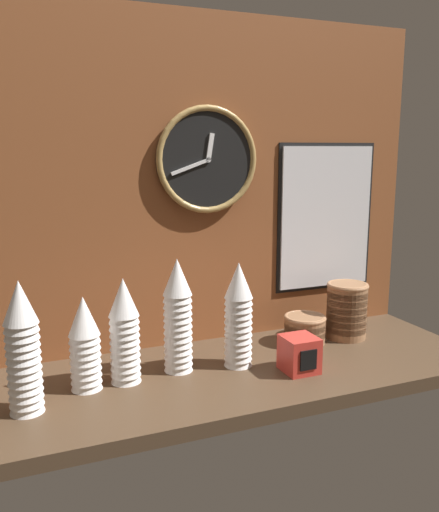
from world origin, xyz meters
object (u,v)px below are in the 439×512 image
at_px(cup_stack_far_left, 23,348).
at_px(cup_stack_center, 178,315).
at_px(cup_stack_center_right, 238,315).
at_px(bowl_stack_right, 305,328).
at_px(cup_stack_center_left, 124,331).
at_px(menu_board, 326,217).
at_px(bowl_stack_far_right, 347,309).
at_px(cup_stack_left, 85,343).
at_px(napkin_dispenser, 299,354).
at_px(wall_clock, 207,160).

bearing_deg(cup_stack_far_left, cup_stack_center, 13.56).
height_order(cup_stack_center_right, bowl_stack_right, cup_stack_center_right).
height_order(cup_stack_far_left, cup_stack_center_left, cup_stack_far_left).
bearing_deg(cup_stack_far_left, menu_board, 16.29).
distance_m(cup_stack_center, menu_board, 0.69).
relative_size(cup_stack_center_right, bowl_stack_far_right, 1.65).
distance_m(cup_stack_left, napkin_dispenser, 0.60).
height_order(cup_stack_center_left, cup_stack_left, cup_stack_center_left).
bearing_deg(cup_stack_center, cup_stack_left, -174.71).
bearing_deg(bowl_stack_far_right, cup_stack_center, -175.24).
bearing_deg(wall_clock, napkin_dispenser, -65.15).
bearing_deg(menu_board, napkin_dispenser, -131.08).
bearing_deg(napkin_dispenser, cup_stack_center_left, 165.92).
height_order(cup_stack_center_right, cup_stack_center, cup_stack_center).
bearing_deg(cup_stack_center, wall_clock, 49.24).
xyz_separation_m(bowl_stack_right, menu_board, (0.16, 0.15, 0.34)).
bearing_deg(bowl_stack_far_right, menu_board, 89.12).
bearing_deg(bowl_stack_right, cup_stack_center_right, -162.34).
height_order(cup_stack_far_left, bowl_stack_right, cup_stack_far_left).
bearing_deg(bowl_stack_right, cup_stack_center, -172.81).
relative_size(cup_stack_center_left, bowl_stack_right, 2.11).
height_order(cup_stack_left, bowl_stack_far_right, cup_stack_left).
relative_size(wall_clock, menu_board, 0.65).
height_order(cup_stack_far_left, cup_stack_center, same).
xyz_separation_m(cup_stack_center_left, bowl_stack_far_right, (0.78, 0.07, -0.05)).
distance_m(cup_stack_center_right, menu_board, 0.56).
height_order(bowl_stack_right, menu_board, menu_board).
xyz_separation_m(cup_stack_center_right, cup_stack_far_left, (-0.60, -0.07, 0.01)).
xyz_separation_m(cup_stack_center_right, cup_stack_center_left, (-0.33, 0.01, -0.01)).
distance_m(cup_stack_center_right, cup_stack_center_left, 0.34).
distance_m(cup_stack_far_left, cup_stack_left, 0.18).
relative_size(cup_stack_center, bowl_stack_far_right, 1.75).
bearing_deg(bowl_stack_far_right, cup_stack_center_left, -174.83).
height_order(cup_stack_center_left, menu_board, menu_board).
bearing_deg(cup_stack_center_right, bowl_stack_right, 17.66).
distance_m(cup_stack_far_left, napkin_dispenser, 0.75).
relative_size(cup_stack_far_left, cup_stack_center, 1.00).
relative_size(cup_stack_far_left, wall_clock, 0.99).
height_order(cup_stack_far_left, wall_clock, wall_clock).
relative_size(cup_stack_center_left, menu_board, 0.57).
bearing_deg(cup_stack_center_left, cup_stack_far_left, -162.51).
distance_m(cup_stack_center_left, cup_stack_center, 0.16).
relative_size(bowl_stack_right, wall_clock, 0.42).
bearing_deg(cup_stack_left, cup_stack_far_left, -153.64).
distance_m(cup_stack_center, wall_clock, 0.50).
bearing_deg(bowl_stack_far_right, cup_stack_left, -175.08).
relative_size(cup_stack_far_left, bowl_stack_far_right, 1.75).
xyz_separation_m(cup_stack_center_left, bowl_stack_right, (0.62, 0.08, -0.10)).
distance_m(cup_stack_center, cup_stack_left, 0.27).
relative_size(cup_stack_center_left, wall_clock, 0.88).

